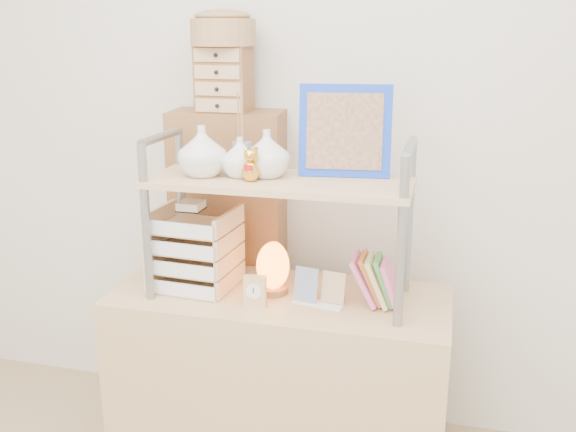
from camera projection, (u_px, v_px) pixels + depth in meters
name	position (u px, v px, depth m)	size (l,w,h in m)	color
room_shell	(172.00, 11.00, 1.28)	(3.42, 3.41, 2.61)	silver
desk	(280.00, 387.00, 2.40)	(1.20, 0.50, 0.75)	tan
cabinet	(231.00, 270.00, 2.73)	(0.45, 0.24, 1.35)	brown
hutch	(270.00, 173.00, 2.19)	(0.90, 0.34, 0.74)	gray
letter_tray	(194.00, 254.00, 2.32)	(0.28, 0.27, 0.33)	tan
salt_lamp	(273.00, 267.00, 2.28)	(0.13, 0.12, 0.19)	brown
desk_clock	(255.00, 291.00, 2.18)	(0.08, 0.04, 0.11)	tan
postcard_stand	(319.00, 294.00, 2.20)	(0.18, 0.08, 0.13)	white
drawer_chest	(224.00, 79.00, 2.49)	(0.20, 0.16, 0.25)	brown
woven_basket	(223.00, 32.00, 2.44)	(0.25, 0.25, 0.10)	olive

